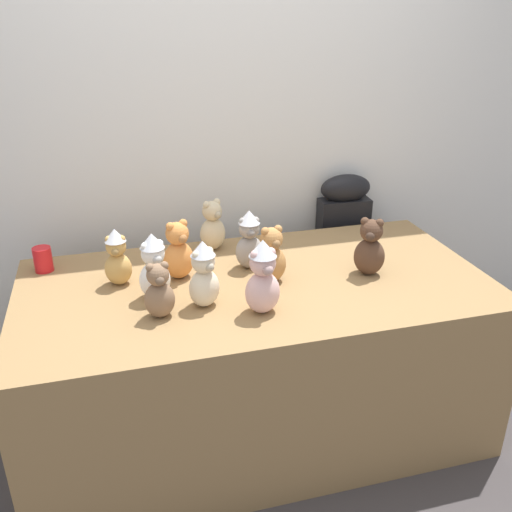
{
  "coord_description": "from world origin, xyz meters",
  "views": [
    {
      "loc": [
        -0.56,
        -1.81,
        1.85
      ],
      "look_at": [
        0.0,
        0.25,
        0.88
      ],
      "focal_mm": 39.54,
      "sensor_mm": 36.0,
      "label": 1
    }
  ],
  "objects_px": {
    "instrument_case": "(341,259)",
    "teddy_bear_ash": "(249,240)",
    "teddy_bear_sand": "(213,227)",
    "teddy_bear_ginger": "(178,252)",
    "teddy_bear_caramel": "(271,256)",
    "teddy_bear_cream": "(204,275)",
    "teddy_bear_honey": "(117,258)",
    "teddy_bear_cocoa": "(370,249)",
    "teddy_bear_blush": "(263,278)",
    "display_table": "(256,356)",
    "teddy_bear_mocha": "(159,292)",
    "party_cup_red": "(43,259)",
    "teddy_bear_snow": "(154,267)"
  },
  "relations": [
    {
      "from": "teddy_bear_ash",
      "to": "teddy_bear_sand",
      "type": "xyz_separation_m",
      "value": [
        -0.12,
        0.24,
        -0.02
      ]
    },
    {
      "from": "teddy_bear_honey",
      "to": "teddy_bear_blush",
      "type": "bearing_deg",
      "value": -29.46
    },
    {
      "from": "teddy_bear_blush",
      "to": "teddy_bear_ginger",
      "type": "height_order",
      "value": "teddy_bear_blush"
    },
    {
      "from": "teddy_bear_caramel",
      "to": "teddy_bear_cream",
      "type": "relative_size",
      "value": 0.92
    },
    {
      "from": "instrument_case",
      "to": "teddy_bear_ginger",
      "type": "relative_size",
      "value": 3.85
    },
    {
      "from": "teddy_bear_mocha",
      "to": "teddy_bear_sand",
      "type": "height_order",
      "value": "teddy_bear_sand"
    },
    {
      "from": "teddy_bear_mocha",
      "to": "teddy_bear_sand",
      "type": "relative_size",
      "value": 0.9
    },
    {
      "from": "teddy_bear_mocha",
      "to": "party_cup_red",
      "type": "distance_m",
      "value": 0.7
    },
    {
      "from": "teddy_bear_ash",
      "to": "teddy_bear_cocoa",
      "type": "bearing_deg",
      "value": -19.87
    },
    {
      "from": "teddy_bear_ash",
      "to": "teddy_bear_cocoa",
      "type": "height_order",
      "value": "teddy_bear_ash"
    },
    {
      "from": "teddy_bear_blush",
      "to": "teddy_bear_sand",
      "type": "height_order",
      "value": "teddy_bear_blush"
    },
    {
      "from": "instrument_case",
      "to": "teddy_bear_blush",
      "type": "relative_size",
      "value": 3.35
    },
    {
      "from": "teddy_bear_caramel",
      "to": "teddy_bear_cream",
      "type": "height_order",
      "value": "teddy_bear_cream"
    },
    {
      "from": "teddy_bear_mocha",
      "to": "teddy_bear_cream",
      "type": "xyz_separation_m",
      "value": [
        0.18,
        0.04,
        0.03
      ]
    },
    {
      "from": "teddy_bear_ginger",
      "to": "teddy_bear_snow",
      "type": "relative_size",
      "value": 0.94
    },
    {
      "from": "instrument_case",
      "to": "teddy_bear_honey",
      "type": "bearing_deg",
      "value": -155.6
    },
    {
      "from": "teddy_bear_cream",
      "to": "teddy_bear_ginger",
      "type": "relative_size",
      "value": 1.05
    },
    {
      "from": "teddy_bear_ash",
      "to": "teddy_bear_snow",
      "type": "xyz_separation_m",
      "value": [
        -0.43,
        -0.17,
        0.0
      ]
    },
    {
      "from": "instrument_case",
      "to": "party_cup_red",
      "type": "bearing_deg",
      "value": -167.34
    },
    {
      "from": "teddy_bear_cocoa",
      "to": "teddy_bear_sand",
      "type": "xyz_separation_m",
      "value": [
        -0.6,
        0.44,
        -0.01
      ]
    },
    {
      "from": "teddy_bear_snow",
      "to": "teddy_bear_caramel",
      "type": "bearing_deg",
      "value": -15.01
    },
    {
      "from": "teddy_bear_honey",
      "to": "teddy_bear_sand",
      "type": "distance_m",
      "value": 0.52
    },
    {
      "from": "teddy_bear_mocha",
      "to": "display_table",
      "type": "bearing_deg",
      "value": 18.85
    },
    {
      "from": "instrument_case",
      "to": "teddy_bear_blush",
      "type": "bearing_deg",
      "value": -126.55
    },
    {
      "from": "teddy_bear_ginger",
      "to": "party_cup_red",
      "type": "height_order",
      "value": "teddy_bear_ginger"
    },
    {
      "from": "instrument_case",
      "to": "teddy_bear_ash",
      "type": "bearing_deg",
      "value": -141.54
    },
    {
      "from": "display_table",
      "to": "party_cup_red",
      "type": "distance_m",
      "value": 1.04
    },
    {
      "from": "teddy_bear_cocoa",
      "to": "party_cup_red",
      "type": "height_order",
      "value": "teddy_bear_cocoa"
    },
    {
      "from": "teddy_bear_ash",
      "to": "teddy_bear_cream",
      "type": "height_order",
      "value": "teddy_bear_cream"
    },
    {
      "from": "teddy_bear_blush",
      "to": "party_cup_red",
      "type": "distance_m",
      "value": 1.03
    },
    {
      "from": "instrument_case",
      "to": "teddy_bear_mocha",
      "type": "relative_size",
      "value": 4.48
    },
    {
      "from": "teddy_bear_honey",
      "to": "teddy_bear_cocoa",
      "type": "bearing_deg",
      "value": -2.71
    },
    {
      "from": "teddy_bear_mocha",
      "to": "teddy_bear_cocoa",
      "type": "distance_m",
      "value": 0.92
    },
    {
      "from": "teddy_bear_cream",
      "to": "display_table",
      "type": "bearing_deg",
      "value": 4.99
    },
    {
      "from": "instrument_case",
      "to": "teddy_bear_ginger",
      "type": "distance_m",
      "value": 1.16
    },
    {
      "from": "teddy_bear_sand",
      "to": "teddy_bear_ginger",
      "type": "xyz_separation_m",
      "value": [
        -0.2,
        -0.26,
        0.01
      ]
    },
    {
      "from": "teddy_bear_mocha",
      "to": "teddy_bear_cocoa",
      "type": "relative_size",
      "value": 0.86
    },
    {
      "from": "display_table",
      "to": "teddy_bear_cream",
      "type": "height_order",
      "value": "teddy_bear_cream"
    },
    {
      "from": "teddy_bear_caramel",
      "to": "teddy_bear_ginger",
      "type": "height_order",
      "value": "teddy_bear_ginger"
    },
    {
      "from": "teddy_bear_caramel",
      "to": "teddy_bear_sand",
      "type": "relative_size",
      "value": 1.01
    },
    {
      "from": "instrument_case",
      "to": "teddy_bear_cocoa",
      "type": "distance_m",
      "value": 0.8
    },
    {
      "from": "teddy_bear_caramel",
      "to": "display_table",
      "type": "bearing_deg",
      "value": 160.06
    },
    {
      "from": "teddy_bear_cream",
      "to": "teddy_bear_caramel",
      "type": "bearing_deg",
      "value": -2.23
    },
    {
      "from": "teddy_bear_mocha",
      "to": "party_cup_red",
      "type": "xyz_separation_m",
      "value": [
        -0.45,
        0.53,
        -0.05
      ]
    },
    {
      "from": "teddy_bear_caramel",
      "to": "teddy_bear_snow",
      "type": "xyz_separation_m",
      "value": [
        -0.49,
        -0.01,
        0.02
      ]
    },
    {
      "from": "teddy_bear_ginger",
      "to": "teddy_bear_cocoa",
      "type": "bearing_deg",
      "value": -35.11
    },
    {
      "from": "instrument_case",
      "to": "teddy_bear_ash",
      "type": "xyz_separation_m",
      "value": [
        -0.66,
        -0.48,
        0.38
      ]
    },
    {
      "from": "teddy_bear_ash",
      "to": "teddy_bear_cocoa",
      "type": "xyz_separation_m",
      "value": [
        0.48,
        -0.2,
        -0.01
      ]
    },
    {
      "from": "teddy_bear_mocha",
      "to": "teddy_bear_cream",
      "type": "distance_m",
      "value": 0.18
    },
    {
      "from": "teddy_bear_honey",
      "to": "teddy_bear_caramel",
      "type": "xyz_separation_m",
      "value": [
        0.62,
        -0.14,
        -0.0
      ]
    }
  ]
}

